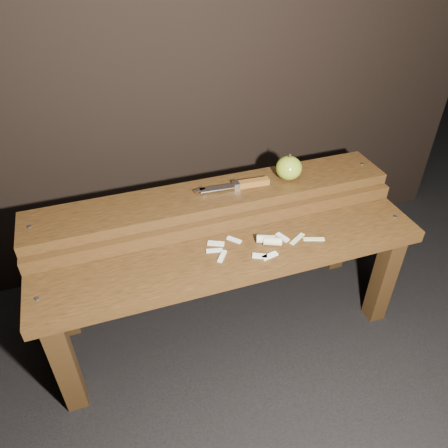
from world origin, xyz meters
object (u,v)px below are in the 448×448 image
object	(u,v)px
bench_rear_tier	(214,214)
knife	(244,184)
bench_front_tier	(237,272)
apple	(289,168)

from	to	relation	value
bench_rear_tier	knife	size ratio (longest dim) A/B	4.74
bench_front_tier	bench_rear_tier	distance (m)	0.23
knife	bench_rear_tier	bearing A→B (deg)	-178.86
bench_rear_tier	knife	xyz separation A→B (m)	(0.11, 0.00, 0.10)
bench_rear_tier	apple	xyz separation A→B (m)	(0.27, 0.00, 0.13)
bench_rear_tier	apple	size ratio (longest dim) A/B	13.14
bench_front_tier	knife	distance (m)	0.30
bench_rear_tier	apple	bearing A→B (deg)	0.93
knife	bench_front_tier	bearing A→B (deg)	-115.36
bench_front_tier	knife	size ratio (longest dim) A/B	4.74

